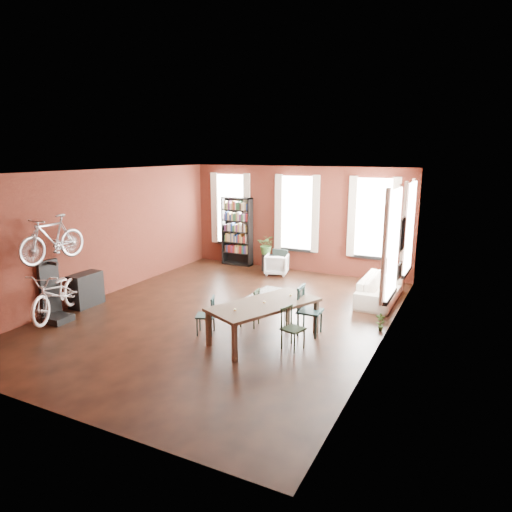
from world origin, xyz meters
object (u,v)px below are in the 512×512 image
Objects in this scene: bike_trainer at (58,319)px; white_armchair at (277,263)px; dining_table at (264,321)px; plant_stand at (267,263)px; cream_sofa at (380,285)px; dining_chair_d at (310,311)px; console_table at (86,290)px; bookshelf at (237,231)px; dining_chair_c at (293,329)px; dining_chair_b at (250,308)px; dining_chair_a at (205,315)px; bicycle_floor at (55,272)px.

white_armchair is at bearing 65.11° from bike_trainer.
white_armchair is 6.32m from bike_trainer.
plant_stand is at bearing 139.32° from dining_table.
cream_sofa reaches higher than bike_trainer.
console_table is (-5.40, -0.72, -0.10)m from dining_chair_d.
bookshelf is at bearing 40.67° from dining_chair_d.
dining_table is 4.91m from white_armchair.
dining_chair_d is 5.45m from console_table.
plant_stand is at bearing 62.95° from console_table.
dining_chair_b is at bearing 77.39° from dining_chair_c.
dining_chair_d reaches higher than dining_chair_a.
bike_trainer is 0.25× the size of bicycle_floor.
bicycle_floor is (-5.94, -4.56, 0.70)m from cream_sofa.
bicycle_floor is at bearing -140.71° from dining_table.
plant_stand is at bearing 32.87° from dining_chair_d.
dining_chair_c is 0.81m from dining_chair_d.
cream_sofa is at bearing -18.60° from dining_chair_d.
dining_chair_d is 5.45m from bike_trainer.
console_table reaches higher than bike_trainer.
dining_chair_b is 0.36× the size of bookshelf.
bike_trainer is 1.04m from bicycle_floor.
white_armchair is 1.30× the size of plant_stand.
dining_table reaches higher than plant_stand.
dining_table is 6.20m from bookshelf.
console_table is at bearing 104.88° from dining_chair_c.
bike_trainer is 0.61× the size of console_table.
dining_table is 0.97m from dining_chair_d.
cream_sofa reaches higher than white_armchair.
cream_sofa is at bearing 29.33° from console_table.
dining_table is 0.69m from dining_chair_c.
white_armchair reaches higher than plant_stand.
dining_chair_b is 1.55× the size of plant_stand.
dining_chair_c is at bearing -52.33° from bookshelf.
plant_stand is (2.50, 4.89, -0.14)m from console_table.
console_table is at bearing -88.57° from dining_chair_b.
cream_sofa is 2.60× the size of console_table.
cream_sofa is (2.13, 2.90, 0.01)m from dining_chair_b.
bike_trainer is (-4.42, -1.14, -0.30)m from dining_table.
bookshelf is 6.43m from bike_trainer.
dining_chair_b is 4.22m from bicycle_floor.
dining_table is 1.22m from dining_chair_a.
dining_chair_b reaches higher than plant_stand.
bookshelf reaches higher than dining_chair_a.
white_armchair is 3.50m from cream_sofa.
bicycle_floor is (-2.64, -5.71, 0.77)m from white_armchair.
dining_chair_a reaches higher than plant_stand.
bookshelf is at bearing -179.90° from dining_chair_a.
white_armchair is at bearing 43.21° from bicycle_floor.
bicycle_floor is at bearing -73.38° from dining_chair_b.
bike_trainer is at bearing 51.03° from white_armchair.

